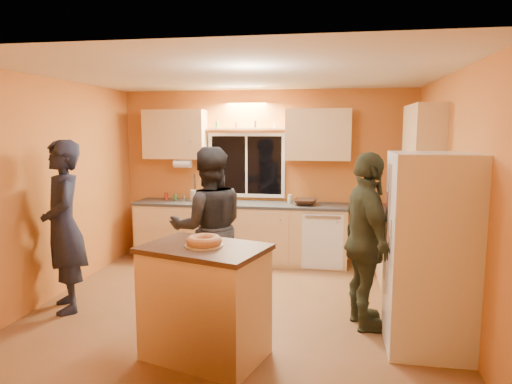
% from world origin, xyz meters
% --- Properties ---
extents(ground, '(4.50, 4.50, 0.00)m').
position_xyz_m(ground, '(0.00, 0.00, 0.00)').
color(ground, brown).
rests_on(ground, ground).
extents(room_shell, '(4.54, 4.04, 2.61)m').
position_xyz_m(room_shell, '(0.12, 0.41, 1.62)').
color(room_shell, orange).
rests_on(room_shell, ground).
extents(back_counter, '(4.23, 0.62, 0.90)m').
position_xyz_m(back_counter, '(0.01, 1.70, 0.45)').
color(back_counter, tan).
rests_on(back_counter, ground).
extents(right_counter, '(0.62, 1.84, 0.90)m').
position_xyz_m(right_counter, '(1.95, 0.50, 0.45)').
color(right_counter, tan).
rests_on(right_counter, ground).
extents(refrigerator, '(0.72, 0.70, 1.80)m').
position_xyz_m(refrigerator, '(1.89, -0.80, 0.90)').
color(refrigerator, silver).
rests_on(refrigerator, ground).
extents(island, '(1.20, 0.99, 1.01)m').
position_xyz_m(island, '(-0.07, -1.28, 0.51)').
color(island, tan).
rests_on(island, ground).
extents(bundt_pastry, '(0.31, 0.31, 0.09)m').
position_xyz_m(bundt_pastry, '(-0.07, -1.28, 1.05)').
color(bundt_pastry, '#B4764A').
rests_on(bundt_pastry, island).
extents(person_left, '(0.78, 0.82, 1.89)m').
position_xyz_m(person_left, '(-1.89, -0.49, 0.95)').
color(person_left, black).
rests_on(person_left, ground).
extents(person_center, '(1.07, 0.96, 1.81)m').
position_xyz_m(person_center, '(-0.35, -0.11, 0.91)').
color(person_center, black).
rests_on(person_center, ground).
extents(person_right, '(0.68, 1.12, 1.79)m').
position_xyz_m(person_right, '(1.36, -0.43, 0.89)').
color(person_right, '#2E321F').
rests_on(person_right, ground).
extents(mixing_bowl, '(0.38, 0.38, 0.09)m').
position_xyz_m(mixing_bowl, '(0.63, 1.67, 0.94)').
color(mixing_bowl, black).
rests_on(mixing_bowl, back_counter).
extents(utensil_crock, '(0.14, 0.14, 0.17)m').
position_xyz_m(utensil_crock, '(-1.08, 1.76, 0.99)').
color(utensil_crock, beige).
rests_on(utensil_crock, back_counter).
extents(potted_plant, '(0.31, 0.29, 0.28)m').
position_xyz_m(potted_plant, '(2.00, 0.11, 1.04)').
color(potted_plant, gray).
rests_on(potted_plant, right_counter).
extents(red_box, '(0.17, 0.14, 0.07)m').
position_xyz_m(red_box, '(1.88, 0.32, 0.94)').
color(red_box, '#AE2C1A').
rests_on(red_box, right_counter).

